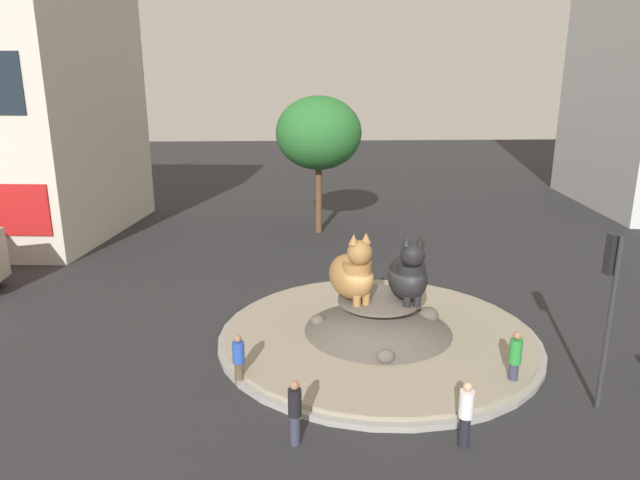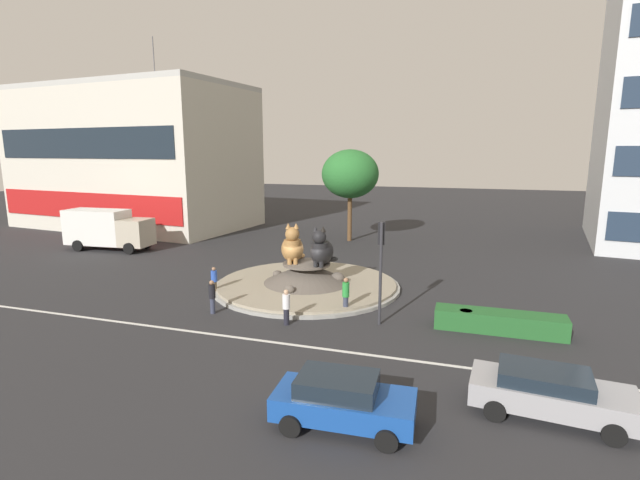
% 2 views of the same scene
% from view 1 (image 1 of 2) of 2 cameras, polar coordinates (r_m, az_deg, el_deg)
% --- Properties ---
extents(ground_plane, '(160.00, 160.00, 0.00)m').
position_cam_1_polar(ground_plane, '(19.22, 6.05, -10.20)').
color(ground_plane, '#28282B').
extents(roundabout_island, '(10.91, 10.91, 1.48)m').
position_cam_1_polar(roundabout_island, '(19.02, 6.09, -8.82)').
color(roundabout_island, gray).
rests_on(roundabout_island, ground).
extents(cat_statue_tabby, '(1.97, 2.63, 2.38)m').
position_cam_1_polar(cat_statue_tabby, '(18.25, 3.46, -3.58)').
color(cat_statue_tabby, '#9E703D').
rests_on(cat_statue_tabby, roundabout_island).
extents(cat_statue_black, '(1.50, 2.38, 2.33)m').
position_cam_1_polar(cat_statue_black, '(18.40, 9.25, -3.67)').
color(cat_statue_black, black).
rests_on(cat_statue_black, roundabout_island).
extents(traffic_light_mast, '(0.36, 0.45, 4.80)m').
position_cam_1_polar(traffic_light_mast, '(15.79, 28.18, -4.60)').
color(traffic_light_mast, '#2D2D33').
rests_on(traffic_light_mast, ground).
extents(broadleaf_tree_behind_island, '(4.99, 4.99, 8.07)m').
position_cam_1_polar(broadleaf_tree_behind_island, '(32.14, -0.14, 11.11)').
color(broadleaf_tree_behind_island, brown).
rests_on(broadleaf_tree_behind_island, ground).
extents(pedestrian_black_shirt, '(0.33, 0.33, 1.70)m').
position_cam_1_polar(pedestrian_black_shirt, '(13.56, -2.65, -17.44)').
color(pedestrian_black_shirt, '#33384C').
rests_on(pedestrian_black_shirt, ground).
extents(pedestrian_blue_shirt, '(0.35, 0.35, 1.55)m').
position_cam_1_polar(pedestrian_blue_shirt, '(16.15, -8.52, -12.25)').
color(pedestrian_blue_shirt, brown).
rests_on(pedestrian_blue_shirt, ground).
extents(pedestrian_green_shirt, '(0.35, 0.35, 1.79)m').
position_cam_1_polar(pedestrian_green_shirt, '(16.62, 19.75, -11.67)').
color(pedestrian_green_shirt, '#33384C').
rests_on(pedestrian_green_shirt, ground).
extents(pedestrian_white_shirt, '(0.35, 0.35, 1.69)m').
position_cam_1_polar(pedestrian_white_shirt, '(13.94, 15.03, -17.08)').
color(pedestrian_white_shirt, black).
rests_on(pedestrian_white_shirt, ground).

